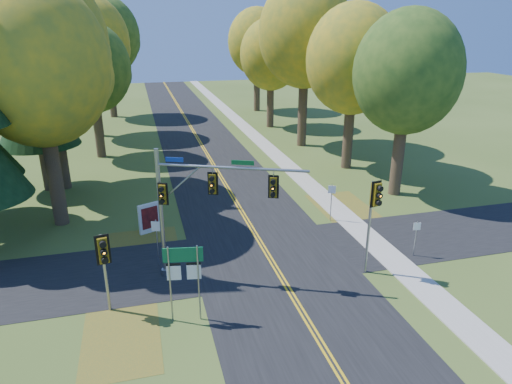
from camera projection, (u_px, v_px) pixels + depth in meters
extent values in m
plane|color=#3C501C|center=(279.00, 274.00, 22.57)|extent=(160.00, 160.00, 0.00)
cube|color=black|center=(279.00, 274.00, 22.57)|extent=(8.00, 160.00, 0.02)
cube|color=black|center=(268.00, 255.00, 24.38)|extent=(60.00, 6.00, 0.02)
cube|color=gold|center=(277.00, 274.00, 22.54)|extent=(0.10, 160.00, 0.01)
cube|color=gold|center=(281.00, 273.00, 22.59)|extent=(0.10, 160.00, 0.01)
cube|color=#9E998E|center=(391.00, 258.00, 24.04)|extent=(1.60, 160.00, 0.06)
cube|color=brown|center=(142.00, 253.00, 24.64)|extent=(4.00, 6.00, 0.00)
cube|color=brown|center=(351.00, 214.00, 29.63)|extent=(3.50, 8.00, 0.00)
cube|color=brown|center=(121.00, 337.00, 18.06)|extent=(3.00, 5.00, 0.00)
cylinder|color=#38281C|center=(54.00, 171.00, 27.15)|extent=(0.86, 0.86, 6.75)
ellipsoid|color=gold|center=(37.00, 64.00, 24.99)|extent=(8.00, 8.00, 9.20)
sphere|color=gold|center=(72.00, 76.00, 26.74)|extent=(4.80, 4.80, 4.80)
sphere|color=gold|center=(2.00, 50.00, 23.65)|extent=(4.40, 4.40, 4.40)
cylinder|color=#38281C|center=(398.00, 153.00, 32.14)|extent=(0.83, 0.83, 6.08)
ellipsoid|color=#526D21|center=(407.00, 72.00, 30.20)|extent=(7.20, 7.20, 8.28)
sphere|color=#526D21|center=(416.00, 81.00, 31.78)|extent=(4.32, 4.32, 4.32)
sphere|color=#526D21|center=(397.00, 62.00, 29.00)|extent=(3.96, 3.96, 3.96)
cylinder|color=#38281C|center=(58.00, 139.00, 33.14)|extent=(0.89, 0.89, 7.42)
ellipsoid|color=gold|center=(43.00, 42.00, 30.79)|extent=(8.60, 8.60, 9.89)
sphere|color=gold|center=(74.00, 54.00, 32.67)|extent=(5.16, 5.16, 5.16)
sphere|color=gold|center=(14.00, 29.00, 29.35)|extent=(4.73, 4.73, 4.73)
cylinder|color=#38281C|center=(348.00, 131.00, 38.12)|extent=(0.84, 0.84, 6.30)
ellipsoid|color=gold|center=(354.00, 59.00, 36.10)|extent=(7.60, 7.60, 8.74)
sphere|color=gold|center=(363.00, 67.00, 37.76)|extent=(4.56, 4.56, 4.56)
sphere|color=gold|center=(343.00, 50.00, 34.82)|extent=(4.18, 4.18, 4.18)
cylinder|color=#38281C|center=(98.00, 127.00, 41.41)|extent=(0.81, 0.81, 5.62)
ellipsoid|color=#526D21|center=(91.00, 68.00, 39.60)|extent=(6.80, 6.80, 7.82)
sphere|color=#526D21|center=(109.00, 74.00, 41.08)|extent=(4.08, 4.08, 4.08)
sphere|color=#526D21|center=(75.00, 60.00, 38.46)|extent=(3.74, 3.74, 3.74)
cylinder|color=#38281C|center=(303.00, 107.00, 44.96)|extent=(0.90, 0.90, 7.65)
ellipsoid|color=gold|center=(305.00, 33.00, 42.55)|extent=(8.80, 8.80, 10.12)
sphere|color=gold|center=(317.00, 43.00, 44.48)|extent=(5.28, 5.28, 5.28)
sphere|color=gold|center=(293.00, 23.00, 41.08)|extent=(4.84, 4.84, 4.84)
cylinder|color=#38281C|center=(96.00, 104.00, 48.91)|extent=(0.87, 0.87, 6.98)
ellipsoid|color=gold|center=(89.00, 42.00, 46.69)|extent=(8.20, 8.20, 9.43)
sphere|color=gold|center=(107.00, 49.00, 48.49)|extent=(4.92, 4.92, 4.92)
sphere|color=gold|center=(72.00, 33.00, 45.32)|extent=(4.51, 4.51, 4.51)
cylinder|color=#38281C|center=(270.00, 102.00, 53.47)|extent=(0.82, 0.82, 5.85)
ellipsoid|color=gold|center=(271.00, 54.00, 51.60)|extent=(7.00, 7.00, 8.05)
sphere|color=gold|center=(280.00, 60.00, 53.13)|extent=(4.20, 4.20, 4.20)
sphere|color=gold|center=(262.00, 48.00, 50.42)|extent=(3.85, 3.85, 3.85)
cylinder|color=#38281C|center=(111.00, 89.00, 59.04)|extent=(0.88, 0.88, 7.20)
ellipsoid|color=#526D21|center=(105.00, 36.00, 56.75)|extent=(8.40, 8.40, 9.66)
sphere|color=#526D21|center=(120.00, 42.00, 58.59)|extent=(5.04, 5.04, 5.04)
sphere|color=#526D21|center=(92.00, 29.00, 55.35)|extent=(4.62, 4.62, 4.62)
cylinder|color=#38281C|center=(257.00, 87.00, 63.34)|extent=(0.85, 0.85, 6.53)
ellipsoid|color=gold|center=(257.00, 42.00, 61.24)|extent=(7.80, 7.80, 8.97)
sphere|color=gold|center=(266.00, 47.00, 62.95)|extent=(4.68, 4.68, 4.68)
sphere|color=gold|center=(248.00, 36.00, 59.94)|extent=(4.29, 4.29, 4.29)
cylinder|color=#38281C|center=(45.00, 168.00, 33.37)|extent=(0.50, 0.50, 3.42)
cone|color=black|center=(34.00, 107.00, 31.82)|extent=(5.60, 5.60, 5.45)
cone|color=black|center=(24.00, 49.00, 30.46)|extent=(4.57, 4.57, 5.45)
cylinder|color=gray|center=(161.00, 214.00, 21.47)|extent=(0.20, 0.20, 6.41)
cylinder|color=gray|center=(166.00, 271.00, 22.54)|extent=(0.40, 0.40, 0.27)
cylinder|color=gray|center=(232.00, 168.00, 20.11)|extent=(6.34, 2.87, 0.13)
cylinder|color=gray|center=(180.00, 184.00, 20.78)|extent=(1.93, 0.91, 1.89)
cylinder|color=gray|center=(212.00, 170.00, 20.29)|extent=(0.04, 0.04, 0.33)
cube|color=#72590C|center=(213.00, 184.00, 20.51)|extent=(0.40, 0.38, 0.92)
cube|color=black|center=(213.00, 184.00, 20.51)|extent=(0.45, 0.22, 1.08)
sphere|color=orange|center=(212.00, 185.00, 20.32)|extent=(0.16, 0.16, 0.16)
cylinder|color=black|center=(212.00, 179.00, 20.21)|extent=(0.26, 0.22, 0.22)
cylinder|color=black|center=(212.00, 185.00, 20.32)|extent=(0.26, 0.22, 0.22)
cylinder|color=black|center=(212.00, 191.00, 20.42)|extent=(0.26, 0.22, 0.22)
cylinder|color=gray|center=(274.00, 173.00, 19.90)|extent=(0.04, 0.04, 0.33)
cube|color=#72590C|center=(273.00, 187.00, 20.11)|extent=(0.40, 0.38, 0.92)
cube|color=black|center=(273.00, 187.00, 20.11)|extent=(0.45, 0.22, 1.08)
sphere|color=orange|center=(273.00, 188.00, 19.92)|extent=(0.16, 0.16, 0.16)
cylinder|color=black|center=(273.00, 182.00, 19.82)|extent=(0.26, 0.22, 0.22)
cylinder|color=black|center=(273.00, 188.00, 19.92)|extent=(0.26, 0.22, 0.22)
cylinder|color=black|center=(273.00, 195.00, 20.02)|extent=(0.26, 0.22, 0.22)
cube|color=#72590C|center=(163.00, 194.00, 20.93)|extent=(0.40, 0.38, 0.92)
cube|color=black|center=(163.00, 194.00, 20.93)|extent=(0.45, 0.22, 1.08)
sphere|color=orange|center=(162.00, 196.00, 20.73)|extent=(0.16, 0.16, 0.16)
cylinder|color=black|center=(161.00, 190.00, 20.63)|extent=(0.26, 0.22, 0.22)
cylinder|color=black|center=(162.00, 196.00, 20.73)|extent=(0.26, 0.22, 0.22)
cylinder|color=black|center=(162.00, 202.00, 20.84)|extent=(0.26, 0.22, 0.22)
cube|color=navy|center=(174.00, 160.00, 20.40)|extent=(0.77, 0.36, 0.20)
cube|color=#0C5926|center=(243.00, 163.00, 19.95)|extent=(0.94, 0.44, 0.20)
cylinder|color=#919499|center=(369.00, 228.00, 21.94)|extent=(0.13, 0.13, 4.79)
cube|color=#72590C|center=(376.00, 194.00, 21.09)|extent=(0.43, 0.40, 1.09)
cube|color=black|center=(376.00, 194.00, 21.09)|extent=(0.56, 0.16, 1.28)
sphere|color=orange|center=(379.00, 196.00, 20.89)|extent=(0.20, 0.20, 0.20)
cylinder|color=black|center=(380.00, 189.00, 20.76)|extent=(0.29, 0.23, 0.26)
cylinder|color=black|center=(379.00, 196.00, 20.89)|extent=(0.29, 0.23, 0.26)
cylinder|color=black|center=(379.00, 203.00, 21.01)|extent=(0.29, 0.23, 0.26)
cylinder|color=#95979E|center=(105.00, 273.00, 19.15)|extent=(0.13, 0.13, 3.59)
cube|color=#72590C|center=(103.00, 250.00, 18.52)|extent=(0.44, 0.41, 1.12)
cube|color=black|center=(103.00, 250.00, 18.52)|extent=(0.58, 0.15, 1.33)
sphere|color=orange|center=(104.00, 252.00, 18.30)|extent=(0.20, 0.20, 0.20)
cylinder|color=black|center=(103.00, 244.00, 18.17)|extent=(0.30, 0.23, 0.27)
cylinder|color=black|center=(104.00, 252.00, 18.30)|extent=(0.30, 0.23, 0.27)
cylinder|color=black|center=(105.00, 260.00, 18.42)|extent=(0.30, 0.23, 0.27)
cylinder|color=gray|center=(170.00, 285.00, 18.46)|extent=(0.07, 0.07, 3.44)
cylinder|color=gray|center=(199.00, 283.00, 18.56)|extent=(0.07, 0.07, 3.44)
cube|color=#0D5B30|center=(183.00, 255.00, 18.08)|extent=(1.59, 0.32, 0.63)
cube|color=silver|center=(183.00, 255.00, 18.08)|extent=(1.36, 0.24, 0.09)
cube|color=silver|center=(174.00, 273.00, 18.33)|extent=(0.57, 0.14, 0.63)
cube|color=black|center=(173.00, 265.00, 18.20)|extent=(0.57, 0.10, 0.11)
cube|color=silver|center=(194.00, 272.00, 18.40)|extent=(0.57, 0.14, 0.63)
cube|color=black|center=(194.00, 264.00, 18.26)|extent=(0.57, 0.10, 0.11)
cube|color=silver|center=(149.00, 218.00, 26.79)|extent=(1.28, 0.68, 1.82)
cube|color=maroon|center=(150.00, 218.00, 26.70)|extent=(0.94, 0.42, 1.31)
cube|color=silver|center=(142.00, 232.00, 26.76)|extent=(0.11, 0.11, 0.30)
cube|color=silver|center=(158.00, 227.00, 27.34)|extent=(0.11, 0.11, 0.30)
cylinder|color=gray|center=(331.00, 203.00, 28.27)|extent=(0.05, 0.05, 2.41)
cube|color=white|center=(332.00, 190.00, 27.94)|extent=(0.43, 0.22, 0.49)
cylinder|color=gray|center=(415.00, 239.00, 24.02)|extent=(0.05, 0.05, 2.00)
cube|color=white|center=(417.00, 226.00, 23.75)|extent=(0.38, 0.10, 0.41)
cylinder|color=gray|center=(157.00, 243.00, 23.03)|extent=(0.06, 0.06, 2.51)
cube|color=silver|center=(156.00, 226.00, 22.69)|extent=(0.45, 0.22, 0.51)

